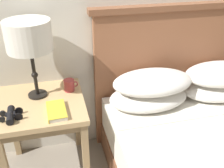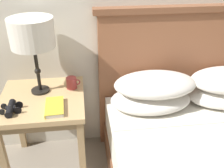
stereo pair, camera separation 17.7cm
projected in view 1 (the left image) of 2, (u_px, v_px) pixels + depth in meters
name	position (u px, v px, depth m)	size (l,w,h in m)	color
nightstand	(42.00, 112.00, 1.80)	(0.58, 0.58, 0.64)	tan
table_lamp	(29.00, 37.00, 1.63)	(0.29, 0.29, 0.53)	black
book_on_nightstand	(56.00, 111.00, 1.65)	(0.13, 0.22, 0.03)	silver
binoculars_pair	(11.00, 115.00, 1.59)	(0.14, 0.16, 0.05)	black
coffee_mug	(69.00, 85.00, 1.88)	(0.10, 0.08, 0.08)	#993333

